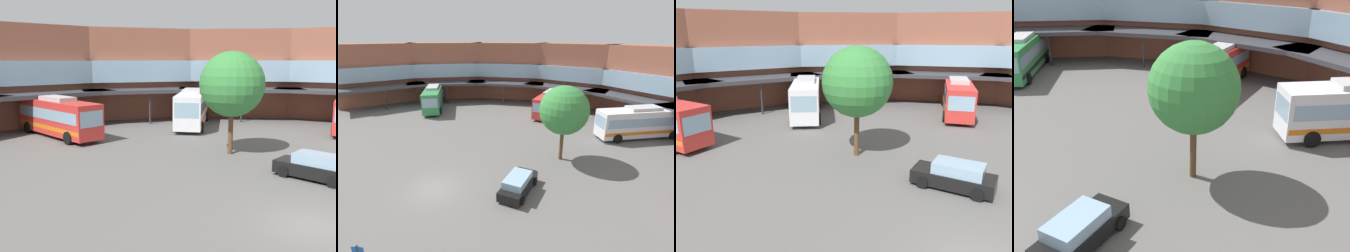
# 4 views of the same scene
# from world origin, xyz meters

# --- Properties ---
(ground_plane) EXTENTS (117.98, 117.98, 0.00)m
(ground_plane) POSITION_xyz_m (0.00, 0.00, 0.00)
(ground_plane) COLOR #605E5B
(station_building) EXTENTS (75.15, 37.72, 10.53)m
(station_building) POSITION_xyz_m (-0.00, 22.51, 5.29)
(station_building) COLOR #93543F
(station_building) RESTS_ON ground
(bus_1) EXTENTS (5.52, 11.02, 3.67)m
(bus_1) POSITION_xyz_m (-5.24, 24.42, 1.86)
(bus_1) COLOR red
(bus_1) RESTS_ON ground
(bus_2) EXTENTS (10.46, 8.72, 3.87)m
(bus_2) POSITION_xyz_m (-21.36, 12.94, 1.96)
(bus_2) COLOR #338C4C
(bus_2) RESTS_ON ground
(bus_3) EXTENTS (8.53, 10.15, 3.92)m
(bus_3) POSITION_xyz_m (8.43, 23.51, 1.98)
(bus_3) COLOR white
(bus_3) RESTS_ON ground
(parked_car) EXTENTS (3.13, 4.75, 1.53)m
(parked_car) POSITION_xyz_m (5.24, 4.51, 0.74)
(parked_car) COLOR black
(parked_car) RESTS_ON ground
(plaza_tree) EXTENTS (4.75, 4.75, 7.57)m
(plaza_tree) POSITION_xyz_m (4.59, 11.79, 5.17)
(plaza_tree) COLOR brown
(plaza_tree) RESTS_ON ground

